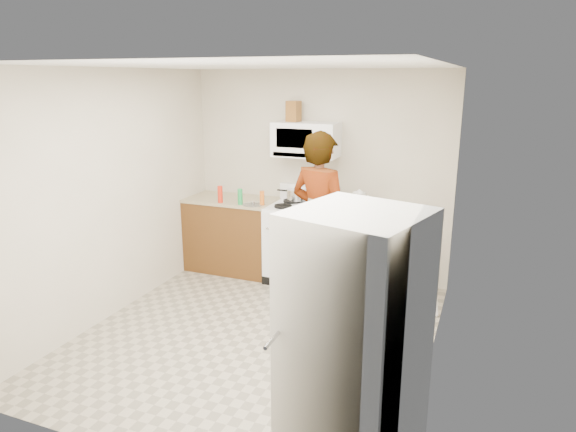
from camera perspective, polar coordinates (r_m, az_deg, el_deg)
The scene contains 20 objects.
floor at distance 5.10m, azimuth -3.35°, elevation -12.98°, with size 3.60×3.60×0.00m, color gray.
back_wall at distance 6.27m, azimuth 3.41°, elevation 4.53°, with size 3.20×0.02×2.50m, color beige.
right_wall at distance 4.24m, azimuth 16.25°, elevation -1.28°, with size 0.02×3.60×2.50m, color beige.
cabinet_left at distance 6.60m, azimuth -6.14°, elevation -2.16°, with size 1.12×0.62×0.90m, color #572E14.
counter_left at distance 6.47m, azimuth -6.26°, elevation 1.80°, with size 1.14×0.64×0.04m, color tan.
cabinet_right at distance 6.02m, azimuth 8.54°, elevation -3.96°, with size 0.80×0.62×0.90m, color #572E14.
counter_right at distance 5.89m, azimuth 8.72°, elevation 0.35°, with size 0.82×0.64×0.04m, color tan.
gas_range at distance 6.21m, azimuth 1.52°, elevation -2.83°, with size 0.76×0.65×1.13m.
microwave at distance 6.07m, azimuth 2.03°, elevation 8.49°, with size 0.76×0.38×0.40m, color white.
person at distance 5.41m, azimuth 3.53°, elevation -0.52°, with size 0.69×0.45×1.89m, color tan.
fridge at distance 3.16m, azimuth 7.30°, elevation -14.54°, with size 0.70×0.70×1.70m, color beige.
kettle at distance 6.02m, azimuth 7.88°, elevation 1.77°, with size 0.15×0.15×0.18m, color white.
jug at distance 6.11m, azimuth 0.62°, elevation 11.56°, with size 0.14×0.14×0.24m, color brown.
saucepan at distance 6.27m, azimuth 0.91°, elevation 2.37°, with size 0.23×0.23×0.12m, color silver.
tray at distance 5.90m, azimuth 2.88°, elevation 0.93°, with size 0.25×0.16×0.05m, color white.
bottle_spray at distance 6.26m, azimuth -7.55°, elevation 2.41°, with size 0.06×0.06×0.20m, color red.
bottle_hot_sauce at distance 6.09m, azimuth -2.90°, elevation 2.00°, with size 0.06×0.06×0.17m, color orange.
bottle_green_cap at distance 6.14m, azimuth -5.34°, elevation 2.15°, with size 0.06×0.06×0.19m, color #198E3E.
pot_lid at distance 6.12m, azimuth -3.90°, elevation 1.30°, with size 0.25×0.25×0.01m, color silver.
broom at distance 5.34m, azimuth 15.83°, elevation -5.32°, with size 0.03×0.03×1.17m, color white.
Camera 1 is at (1.93, -4.06, 2.41)m, focal length 32.00 mm.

